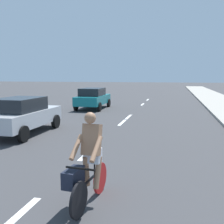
# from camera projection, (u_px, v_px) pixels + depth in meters

# --- Properties ---
(ground_plane) EXTENTS (160.00, 160.00, 0.00)m
(ground_plane) POSITION_uv_depth(u_px,v_px,m) (137.00, 110.00, 19.42)
(ground_plane) COLOR #38383A
(lane_stripe_1) EXTENTS (0.16, 1.80, 0.01)m
(lane_stripe_1) POSITION_uv_depth(u_px,v_px,m) (11.00, 222.00, 4.51)
(lane_stripe_1) COLOR white
(lane_stripe_1) RESTS_ON ground
(lane_stripe_2) EXTENTS (0.16, 1.80, 0.01)m
(lane_stripe_2) POSITION_uv_depth(u_px,v_px,m) (89.00, 152.00, 8.58)
(lane_stripe_2) COLOR white
(lane_stripe_2) RESTS_ON ground
(lane_stripe_3) EXTENTS (0.16, 1.80, 0.01)m
(lane_stripe_3) POSITION_uv_depth(u_px,v_px,m) (122.00, 123.00, 14.02)
(lane_stripe_3) COLOR white
(lane_stripe_3) RESTS_ON ground
(lane_stripe_4) EXTENTS (0.16, 1.80, 0.01)m
(lane_stripe_4) POSITION_uv_depth(u_px,v_px,m) (129.00, 117.00, 15.94)
(lane_stripe_4) COLOR white
(lane_stripe_4) RESTS_ON ground
(lane_stripe_5) EXTENTS (0.16, 1.80, 0.01)m
(lane_stripe_5) POSITION_uv_depth(u_px,v_px,m) (142.00, 104.00, 22.86)
(lane_stripe_5) COLOR white
(lane_stripe_5) RESTS_ON ground
(lane_stripe_6) EXTENTS (0.16, 1.80, 0.01)m
(lane_stripe_6) POSITION_uv_depth(u_px,v_px,m) (148.00, 100.00, 27.26)
(lane_stripe_6) COLOR white
(lane_stripe_6) RESTS_ON ground
(cyclist) EXTENTS (0.64, 1.71, 1.82)m
(cyclist) POSITION_uv_depth(u_px,v_px,m) (87.00, 164.00, 5.00)
(cyclist) COLOR black
(cyclist) RESTS_ON ground
(parked_car_silver) EXTENTS (1.92, 4.13, 1.57)m
(parked_car_silver) POSITION_uv_depth(u_px,v_px,m) (22.00, 115.00, 11.25)
(parked_car_silver) COLOR #B7BABF
(parked_car_silver) RESTS_ON ground
(parked_car_teal) EXTENTS (1.97, 4.17, 1.57)m
(parked_car_teal) POSITION_uv_depth(u_px,v_px,m) (93.00, 98.00, 19.76)
(parked_car_teal) COLOR #14727A
(parked_car_teal) RESTS_ON ground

